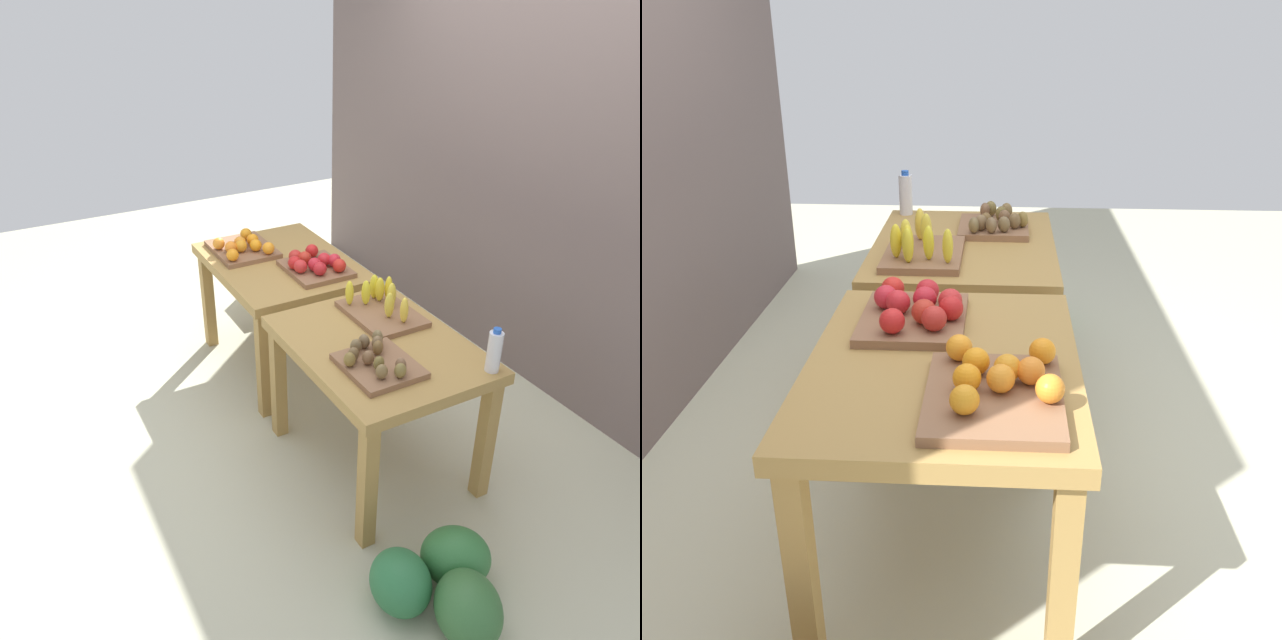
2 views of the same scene
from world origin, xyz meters
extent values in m
plane|color=#BBBA9D|center=(0.00, 0.00, 0.00)|extent=(8.00, 8.00, 0.00)
cube|color=#695956|center=(0.00, 1.35, 1.50)|extent=(4.40, 0.12, 3.00)
cube|color=#A57E42|center=(-0.56, 0.00, 0.72)|extent=(1.04, 0.80, 0.06)
cube|color=#A57E42|center=(-1.02, -0.34, 0.34)|extent=(0.07, 0.07, 0.69)
cube|color=#A57E42|center=(-0.10, -0.34, 0.34)|extent=(0.07, 0.07, 0.69)
cube|color=#A57E42|center=(-1.02, 0.34, 0.34)|extent=(0.07, 0.07, 0.69)
cube|color=#A57E42|center=(-0.10, 0.34, 0.34)|extent=(0.07, 0.07, 0.69)
cube|color=#A57E42|center=(0.56, 0.00, 0.72)|extent=(1.04, 0.80, 0.06)
cube|color=#A57E42|center=(0.10, -0.34, 0.34)|extent=(0.07, 0.07, 0.69)
cube|color=#A57E42|center=(1.02, -0.34, 0.34)|extent=(0.07, 0.07, 0.69)
cube|color=#A57E42|center=(0.10, 0.34, 0.34)|extent=(0.07, 0.07, 0.69)
cube|color=#A57E42|center=(1.02, 0.34, 0.34)|extent=(0.07, 0.07, 0.69)
cube|color=brown|center=(-0.80, -0.15, 0.76)|extent=(0.44, 0.36, 0.03)
sphere|color=orange|center=(-0.91, -0.08, 0.82)|extent=(0.11, 0.11, 0.08)
sphere|color=orange|center=(-0.70, -0.10, 0.82)|extent=(0.10, 0.10, 0.08)
sphere|color=orange|center=(-0.62, -0.05, 0.82)|extent=(0.09, 0.09, 0.08)
sphere|color=orange|center=(-0.84, -0.29, 0.82)|extent=(0.10, 0.10, 0.08)
sphere|color=orange|center=(-0.63, -0.28, 0.82)|extent=(0.10, 0.10, 0.08)
sphere|color=orange|center=(-0.75, -0.25, 0.82)|extent=(0.10, 0.10, 0.08)
sphere|color=orange|center=(-0.80, -0.08, 0.82)|extent=(0.09, 0.09, 0.08)
sphere|color=orange|center=(-0.80, -0.17, 0.82)|extent=(0.09, 0.09, 0.08)
sphere|color=orange|center=(-0.74, -0.19, 0.82)|extent=(0.10, 0.10, 0.08)
cube|color=brown|center=(-0.32, 0.12, 0.76)|extent=(0.40, 0.34, 0.03)
sphere|color=red|center=(-0.31, 0.17, 0.82)|extent=(0.11, 0.11, 0.08)
sphere|color=red|center=(-0.20, 0.08, 0.82)|extent=(0.11, 0.11, 0.08)
sphere|color=red|center=(-0.35, -0.01, 0.82)|extent=(0.11, 0.11, 0.08)
sphere|color=red|center=(-0.19, 0.21, 0.82)|extent=(0.11, 0.11, 0.08)
sphere|color=red|center=(-0.43, 0.04, 0.82)|extent=(0.09, 0.09, 0.08)
sphere|color=red|center=(-0.27, 0.09, 0.82)|extent=(0.09, 0.09, 0.08)
sphere|color=red|center=(-0.46, 0.17, 0.82)|extent=(0.10, 0.10, 0.08)
sphere|color=red|center=(-0.38, 0.08, 0.82)|extent=(0.11, 0.11, 0.08)
sphere|color=red|center=(-0.27, 0.22, 0.82)|extent=(0.10, 0.10, 0.08)
sphere|color=red|center=(-0.28, 0.00, 0.82)|extent=(0.11, 0.11, 0.08)
cube|color=brown|center=(0.34, 0.16, 0.76)|extent=(0.44, 0.32, 0.03)
ellipsoid|color=yellow|center=(0.20, 0.05, 0.85)|extent=(0.05, 0.04, 0.14)
ellipsoid|color=yellow|center=(0.23, 0.12, 0.85)|extent=(0.06, 0.06, 0.14)
ellipsoid|color=yellow|center=(0.19, 0.20, 0.85)|extent=(0.07, 0.06, 0.14)
ellipsoid|color=yellow|center=(0.25, 0.26, 0.85)|extent=(0.07, 0.06, 0.14)
ellipsoid|color=yellow|center=(0.32, 0.23, 0.85)|extent=(0.04, 0.05, 0.14)
ellipsoid|color=yellow|center=(0.49, 0.19, 0.85)|extent=(0.06, 0.06, 0.14)
ellipsoid|color=yellow|center=(0.41, 0.15, 0.85)|extent=(0.06, 0.06, 0.14)
ellipsoid|color=yellow|center=(0.24, 0.21, 0.85)|extent=(0.05, 0.06, 0.14)
cube|color=brown|center=(0.75, -0.13, 0.76)|extent=(0.36, 0.32, 0.03)
ellipsoid|color=brown|center=(0.68, -0.22, 0.81)|extent=(0.06, 0.07, 0.07)
ellipsoid|color=olive|center=(0.89, -0.11, 0.81)|extent=(0.06, 0.06, 0.07)
ellipsoid|color=brown|center=(0.61, -0.12, 0.81)|extent=(0.07, 0.07, 0.07)
ellipsoid|color=brown|center=(0.86, -0.08, 0.81)|extent=(0.06, 0.05, 0.07)
ellipsoid|color=brown|center=(0.86, -0.19, 0.81)|extent=(0.06, 0.07, 0.07)
ellipsoid|color=brown|center=(0.60, -0.04, 0.81)|extent=(0.06, 0.06, 0.07)
ellipsoid|color=brown|center=(0.65, -0.07, 0.81)|extent=(0.06, 0.06, 0.07)
ellipsoid|color=brown|center=(0.62, -0.17, 0.81)|extent=(0.06, 0.07, 0.07)
ellipsoid|color=brown|center=(0.74, -0.18, 0.81)|extent=(0.07, 0.07, 0.07)
ellipsoid|color=brown|center=(0.68, -0.09, 0.81)|extent=(0.06, 0.07, 0.07)
ellipsoid|color=brown|center=(0.80, -0.16, 0.81)|extent=(0.07, 0.07, 0.07)
ellipsoid|color=brown|center=(0.71, -0.26, 0.81)|extent=(0.07, 0.07, 0.07)
cylinder|color=silver|center=(1.01, 0.32, 0.85)|extent=(0.07, 0.07, 0.20)
cylinder|color=blue|center=(1.01, 0.32, 0.96)|extent=(0.04, 0.04, 0.02)
ellipsoid|color=#326333|center=(1.61, -0.23, 0.13)|extent=(0.41, 0.38, 0.27)
ellipsoid|color=#306E37|center=(1.38, -0.11, 0.13)|extent=(0.39, 0.40, 0.26)
ellipsoid|color=#296B3D|center=(1.37, -0.39, 0.13)|extent=(0.35, 0.32, 0.26)
cube|color=tan|center=(-1.44, 0.30, 0.15)|extent=(0.40, 0.30, 0.29)
camera|label=1|loc=(2.84, -1.57, 2.42)|focal=36.92mm
camera|label=2|loc=(-2.36, -0.16, 1.68)|focal=38.50mm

